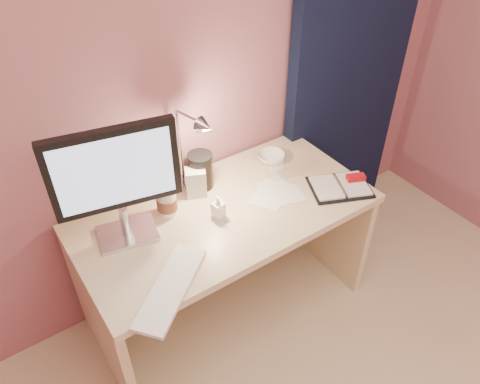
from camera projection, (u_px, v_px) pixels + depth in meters
room at (339, 57)px, 2.54m from camera, size 3.50×3.50×3.50m
desk at (218, 235)px, 2.37m from camera, size 1.40×0.70×0.73m
monitor at (116, 176)px, 1.85m from camera, size 0.51×0.23×0.55m
keyboard at (171, 288)px, 1.82m from camera, size 0.43×0.38×0.02m
planner at (341, 186)px, 2.31m from camera, size 0.35×0.31×0.05m
paper_a at (275, 186)px, 2.32m from camera, size 0.14×0.14×0.00m
paper_b at (289, 195)px, 2.27m from camera, size 0.16×0.16×0.00m
paper_c at (268, 198)px, 2.25m from camera, size 0.21×0.21×0.00m
coffee_cup at (167, 201)px, 2.12m from camera, size 0.09×0.09×0.15m
clear_cup at (276, 166)px, 2.34m from camera, size 0.08×0.08×0.14m
bowl at (271, 157)px, 2.48m from camera, size 0.19×0.19×0.04m
lotion_bottle at (218, 207)px, 2.12m from camera, size 0.06×0.06×0.11m
dark_jar at (201, 172)px, 2.27m from camera, size 0.12×0.12×0.17m
product_box at (196, 182)px, 2.23m from camera, size 0.12×0.11×0.14m
desk_lamp at (184, 149)px, 2.10m from camera, size 0.14×0.27×0.43m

